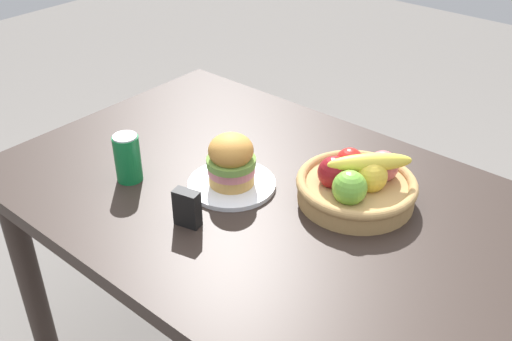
{
  "coord_description": "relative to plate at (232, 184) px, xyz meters",
  "views": [
    {
      "loc": [
        0.75,
        -0.94,
        1.58
      ],
      "look_at": [
        -0.04,
        -0.01,
        0.81
      ],
      "focal_mm": 41.65,
      "sensor_mm": 36.0,
      "label": 1
    }
  ],
  "objects": [
    {
      "name": "plate",
      "position": [
        0.0,
        0.0,
        0.0
      ],
      "size": [
        0.22,
        0.22,
        0.01
      ],
      "primitive_type": "cylinder",
      "color": "white",
      "rests_on": "dining_table"
    },
    {
      "name": "napkin_holder",
      "position": [
        0.03,
        -0.18,
        0.04
      ],
      "size": [
        0.07,
        0.04,
        0.09
      ],
      "primitive_type": "cube",
      "rotation": [
        0.0,
        0.0,
        0.24
      ],
      "color": "black",
      "rests_on": "dining_table"
    },
    {
      "name": "fruit_basket",
      "position": [
        0.27,
        0.15,
        0.04
      ],
      "size": [
        0.29,
        0.29,
        0.14
      ],
      "color": "tan",
      "rests_on": "dining_table"
    },
    {
      "name": "sandwich",
      "position": [
        0.0,
        0.0,
        0.07
      ],
      "size": [
        0.12,
        0.12,
        0.13
      ],
      "color": "tan",
      "rests_on": "plate"
    },
    {
      "name": "dining_table",
      "position": [
        0.1,
        0.03,
        -0.11
      ],
      "size": [
        1.4,
        0.9,
        0.75
      ],
      "color": "#2D231E",
      "rests_on": "ground_plane"
    },
    {
      "name": "soda_can",
      "position": [
        -0.22,
        -0.14,
        0.06
      ],
      "size": [
        0.07,
        0.07,
        0.13
      ],
      "color": "#147238",
      "rests_on": "dining_table"
    }
  ]
}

